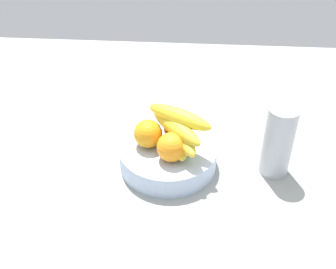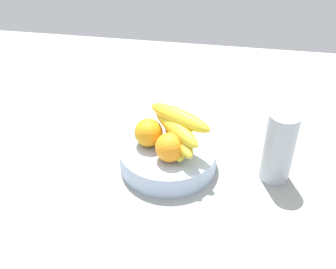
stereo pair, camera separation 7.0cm
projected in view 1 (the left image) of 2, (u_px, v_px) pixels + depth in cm
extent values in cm
cube|color=gray|center=(156.00, 163.00, 109.66)|extent=(180.00, 140.00, 3.00)
cylinder|color=#AEC1E0|center=(168.00, 156.00, 105.04)|extent=(24.17, 24.17, 5.59)
sphere|color=orange|center=(148.00, 134.00, 102.08)|extent=(6.99, 6.99, 6.99)
sphere|color=orange|center=(171.00, 147.00, 97.89)|extent=(6.99, 6.99, 6.99)
sphere|color=orange|center=(178.00, 127.00, 104.15)|extent=(6.99, 6.99, 6.99)
ellipsoid|color=yellow|center=(183.00, 138.00, 103.18)|extent=(4.20, 17.05, 4.00)
ellipsoid|color=gold|center=(180.00, 135.00, 100.46)|extent=(10.72, 17.12, 4.00)
ellipsoid|color=gold|center=(176.00, 127.00, 99.17)|extent=(14.31, 15.34, 4.00)
ellipsoid|color=yellow|center=(179.00, 117.00, 98.80)|extent=(16.82, 11.72, 4.00)
cylinder|color=#B2B7C1|center=(278.00, 141.00, 99.52)|extent=(7.13, 7.13, 18.33)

